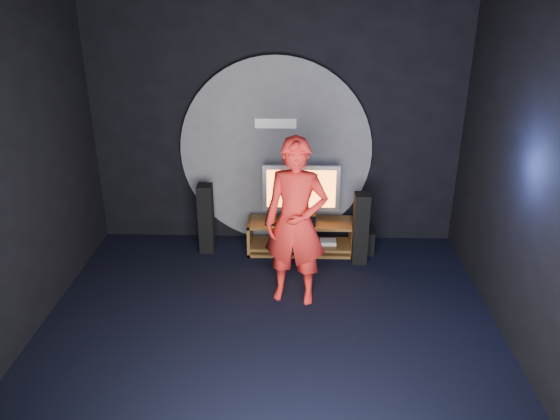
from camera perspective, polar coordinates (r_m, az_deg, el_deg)
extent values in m
plane|color=black|center=(5.87, -1.32, -13.58)|extent=(5.00, 5.00, 0.00)
cube|color=black|center=(7.41, -0.43, 9.48)|extent=(5.00, 0.04, 3.50)
cube|color=black|center=(2.83, -4.39, -15.73)|extent=(5.00, 0.04, 3.50)
cube|color=black|center=(5.48, 25.60, 2.04)|extent=(0.04, 5.00, 3.50)
cylinder|color=#515156|center=(7.47, -0.43, 6.03)|extent=(2.60, 0.08, 2.60)
cube|color=white|center=(7.31, -0.46, 9.05)|extent=(0.55, 0.03, 0.13)
cube|color=brown|center=(7.41, 2.17, -1.35)|extent=(1.44, 0.45, 0.04)
cube|color=brown|center=(7.56, 2.13, -3.62)|extent=(1.39, 0.42, 0.04)
cube|color=brown|center=(7.53, -3.18, -2.69)|extent=(0.04, 0.45, 0.45)
cube|color=brown|center=(7.54, 7.47, -2.82)|extent=(0.04, 0.45, 0.45)
cube|color=brown|center=(7.49, 2.15, -2.49)|extent=(0.03, 0.40, 0.29)
cube|color=brown|center=(7.60, 2.12, -4.15)|extent=(1.44, 0.45, 0.04)
cube|color=white|center=(7.55, 5.03, -3.34)|extent=(0.22, 0.16, 0.05)
cube|color=silver|center=(7.46, 2.17, -0.84)|extent=(0.36, 0.22, 0.04)
cylinder|color=silver|center=(7.43, 2.18, -0.35)|extent=(0.07, 0.07, 0.10)
cube|color=silver|center=(7.29, 2.22, 2.30)|extent=(1.03, 0.06, 0.64)
cube|color=orange|center=(7.26, 2.23, 2.20)|extent=(0.92, 0.01, 0.52)
cube|color=black|center=(7.29, 2.18, -0.98)|extent=(0.40, 0.15, 0.15)
cube|color=black|center=(7.30, -0.88, -1.48)|extent=(0.18, 0.05, 0.02)
cube|color=black|center=(7.47, -7.73, -0.89)|extent=(0.19, 0.22, 0.97)
cube|color=black|center=(7.19, 8.41, -1.93)|extent=(0.19, 0.22, 0.97)
cube|color=black|center=(7.60, 8.59, -3.20)|extent=(0.30, 0.30, 0.33)
imported|color=red|center=(6.10, 1.66, -1.33)|extent=(0.79, 0.59, 1.96)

